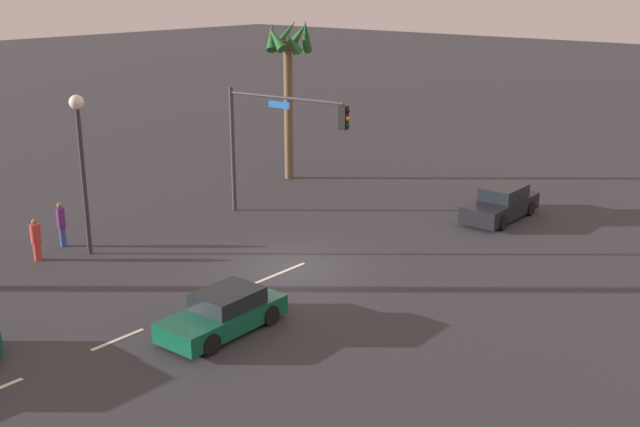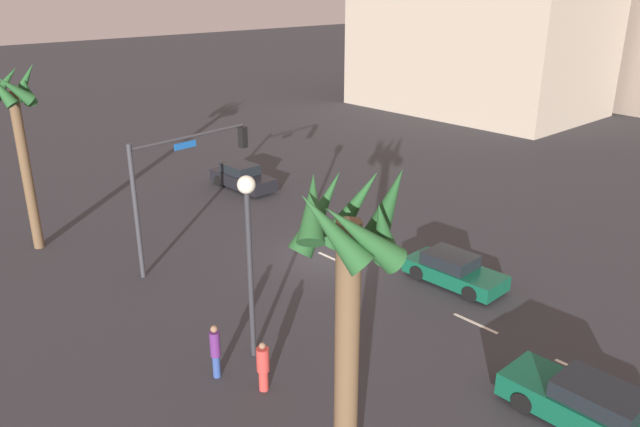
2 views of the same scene
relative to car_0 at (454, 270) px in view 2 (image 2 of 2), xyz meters
The scene contains 14 objects.
ground_plane 5.76m from the car_0, 20.39° to the left, with size 220.00×220.00×0.00m, color #333338.
lane_stripe_1 6.94m from the car_0, 163.23° to the left, with size 2.13×0.14×0.01m, color silver.
lane_stripe_2 3.22m from the car_0, 141.03° to the left, with size 1.85×0.14×0.01m, color silver.
lane_stripe_3 5.10m from the car_0, 23.21° to the left, with size 2.59×0.14×0.01m, color silver.
car_0 is the anchor object (origin of this frame).
car_1 15.94m from the car_0, ahead, with size 4.46×1.88×1.45m.
car_2 8.81m from the car_0, 150.64° to the left, with size 4.69×1.90×1.36m.
traffic_signal 12.08m from the car_0, 36.08° to the left, with size 0.95×6.24×5.71m.
streetlamp 9.94m from the car_0, 81.44° to the left, with size 0.56×0.56×6.21m.
pedestrian_0 10.00m from the car_0, 91.92° to the left, with size 0.51×0.51×1.65m.
pedestrian_1 10.74m from the car_0, 83.67° to the left, with size 0.44×0.44×1.82m.
palm_tree_0 19.73m from the car_0, 36.27° to the left, with size 2.60×2.87×8.43m.
palm_tree_1 13.53m from the car_0, 114.43° to the left, with size 2.79×2.78×8.42m.
building_1 38.07m from the car_0, 56.56° to the right, with size 21.08×13.60×14.14m, color #B2A38E.
Camera 2 is at (-18.36, 17.29, 11.66)m, focal length 34.64 mm.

